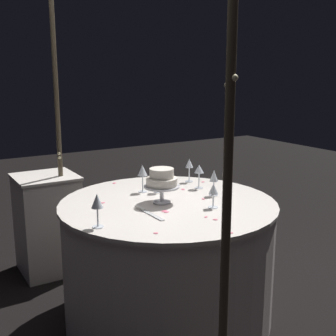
# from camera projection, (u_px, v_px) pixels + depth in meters

# --- Properties ---
(ground_plane) EXTENTS (12.00, 12.00, 0.00)m
(ground_plane) POSITION_uv_depth(u_px,v_px,m) (168.00, 315.00, 2.84)
(ground_plane) COLOR black
(decorative_arch) EXTENTS (2.05, 0.06, 2.47)m
(decorative_arch) POSITION_uv_depth(u_px,v_px,m) (112.00, 66.00, 2.32)
(decorative_arch) COLOR #473D2D
(decorative_arch) RESTS_ON ground
(main_table) EXTENTS (1.34, 1.34, 0.77)m
(main_table) POSITION_uv_depth(u_px,v_px,m) (168.00, 260.00, 2.76)
(main_table) COLOR silver
(main_table) RESTS_ON ground
(side_table) EXTENTS (0.46, 0.46, 0.78)m
(side_table) POSITION_uv_depth(u_px,v_px,m) (48.00, 224.00, 3.41)
(side_table) COLOR silver
(side_table) RESTS_ON ground
(tiered_cake) EXTENTS (0.22, 0.22, 0.22)m
(tiered_cake) POSITION_uv_depth(u_px,v_px,m) (162.00, 180.00, 2.62)
(tiered_cake) COLOR silver
(tiered_cake) RESTS_ON main_table
(wine_glass_0) EXTENTS (0.07, 0.07, 0.17)m
(wine_glass_0) POSITION_uv_depth(u_px,v_px,m) (199.00, 170.00, 2.96)
(wine_glass_0) COLOR silver
(wine_glass_0) RESTS_ON main_table
(wine_glass_1) EXTENTS (0.06, 0.06, 0.18)m
(wine_glass_1) POSITION_uv_depth(u_px,v_px,m) (97.00, 202.00, 2.21)
(wine_glass_1) COLOR silver
(wine_glass_1) RESTS_ON main_table
(wine_glass_2) EXTENTS (0.06, 0.06, 0.15)m
(wine_glass_2) POSITION_uv_depth(u_px,v_px,m) (213.00, 190.00, 2.54)
(wine_glass_2) COLOR silver
(wine_glass_2) RESTS_ON main_table
(wine_glass_3) EXTENTS (0.07, 0.07, 0.18)m
(wine_glass_3) POSITION_uv_depth(u_px,v_px,m) (143.00, 172.00, 2.86)
(wine_glass_3) COLOR silver
(wine_glass_3) RESTS_ON main_table
(wine_glass_4) EXTENTS (0.06, 0.06, 0.17)m
(wine_glass_4) POSITION_uv_depth(u_px,v_px,m) (158.00, 174.00, 2.86)
(wine_glass_4) COLOR silver
(wine_glass_4) RESTS_ON main_table
(wine_glass_5) EXTENTS (0.06, 0.06, 0.17)m
(wine_glass_5) POSITION_uv_depth(u_px,v_px,m) (214.00, 177.00, 2.79)
(wine_glass_5) COLOR silver
(wine_glass_5) RESTS_ON main_table
(wine_glass_6) EXTENTS (0.06, 0.06, 0.17)m
(wine_glass_6) POSITION_uv_depth(u_px,v_px,m) (189.00, 165.00, 3.14)
(wine_glass_6) COLOR silver
(wine_glass_6) RESTS_ON main_table
(cake_knife) EXTENTS (0.30, 0.03, 0.01)m
(cake_knife) POSITION_uv_depth(u_px,v_px,m) (147.00, 212.00, 2.46)
(cake_knife) COLOR silver
(cake_knife) RESTS_ON main_table
(rose_petal_0) EXTENTS (0.03, 0.03, 0.00)m
(rose_petal_0) POSITION_uv_depth(u_px,v_px,m) (156.00, 233.00, 2.15)
(rose_petal_0) COLOR #EA6B84
(rose_petal_0) RESTS_ON main_table
(rose_petal_1) EXTENTS (0.04, 0.04, 0.00)m
(rose_petal_1) POSITION_uv_depth(u_px,v_px,m) (114.00, 183.00, 3.12)
(rose_petal_1) COLOR #EA6B84
(rose_petal_1) RESTS_ON main_table
(rose_petal_2) EXTENTS (0.02, 0.03, 0.00)m
(rose_petal_2) POSITION_uv_depth(u_px,v_px,m) (103.00, 203.00, 2.65)
(rose_petal_2) COLOR #EA6B84
(rose_petal_2) RESTS_ON main_table
(rose_petal_3) EXTENTS (0.03, 0.03, 0.00)m
(rose_petal_3) POSITION_uv_depth(u_px,v_px,m) (230.00, 233.00, 2.15)
(rose_petal_3) COLOR #EA6B84
(rose_petal_3) RESTS_ON main_table
(rose_petal_4) EXTENTS (0.03, 0.03, 0.00)m
(rose_petal_4) POSITION_uv_depth(u_px,v_px,m) (203.00, 182.00, 3.15)
(rose_petal_4) COLOR #EA6B84
(rose_petal_4) RESTS_ON main_table
(rose_petal_5) EXTENTS (0.03, 0.03, 0.00)m
(rose_petal_5) POSITION_uv_depth(u_px,v_px,m) (215.00, 219.00, 2.35)
(rose_petal_5) COLOR #EA6B84
(rose_petal_5) RESTS_ON main_table
(rose_petal_6) EXTENTS (0.03, 0.02, 0.00)m
(rose_petal_6) POSITION_uv_depth(u_px,v_px,m) (183.00, 189.00, 2.95)
(rose_petal_6) COLOR #EA6B84
(rose_petal_6) RESTS_ON main_table
(rose_petal_7) EXTENTS (0.03, 0.03, 0.00)m
(rose_petal_7) POSITION_uv_depth(u_px,v_px,m) (206.00, 217.00, 2.39)
(rose_petal_7) COLOR #EA6B84
(rose_petal_7) RESTS_ON main_table
(rose_petal_8) EXTENTS (0.03, 0.04, 0.00)m
(rose_petal_8) POSITION_uv_depth(u_px,v_px,m) (164.00, 211.00, 2.49)
(rose_petal_8) COLOR #EA6B84
(rose_petal_8) RESTS_ON main_table
(rose_petal_9) EXTENTS (0.03, 0.02, 0.00)m
(rose_petal_9) POSITION_uv_depth(u_px,v_px,m) (203.00, 199.00, 2.73)
(rose_petal_9) COLOR #EA6B84
(rose_petal_9) RESTS_ON main_table
(rose_petal_10) EXTENTS (0.03, 0.04, 0.00)m
(rose_petal_10) POSITION_uv_depth(u_px,v_px,m) (167.00, 212.00, 2.47)
(rose_petal_10) COLOR #EA6B84
(rose_petal_10) RESTS_ON main_table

